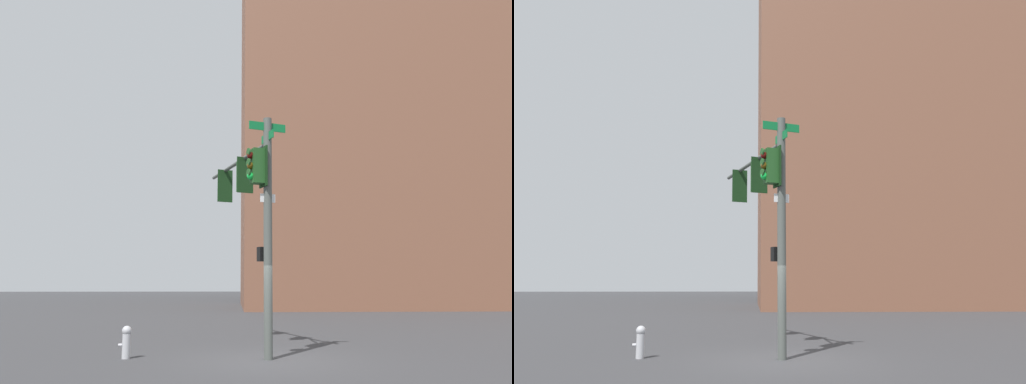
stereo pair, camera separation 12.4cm
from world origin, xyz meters
The scene contains 5 objects.
ground_plane centered at (0.00, 0.00, 0.00)m, with size 200.00×200.00×0.00m, color #38383A.
signal_pole_assembly centered at (0.46, -1.30, 4.59)m, with size 2.32×5.43×6.73m.
fire_hydrant centered at (3.87, -0.53, 0.47)m, with size 0.34×0.26×0.87m.
building_brick_nearside centered at (-12.15, -29.61, 22.94)m, with size 24.62×15.06×45.87m, color brown.
building_brick_farside centered at (-26.60, -58.68, 21.80)m, with size 19.59×19.85×43.60m, color brown.
Camera 1 is at (1.01, 14.01, 2.05)m, focal length 35.80 mm.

